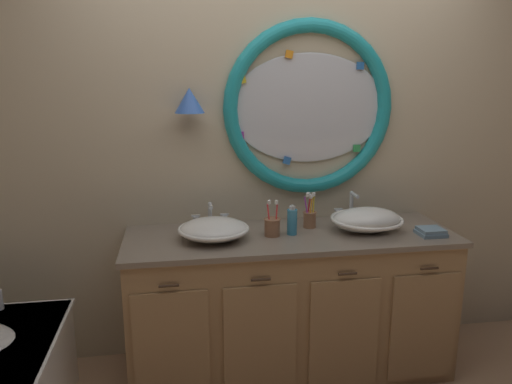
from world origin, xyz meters
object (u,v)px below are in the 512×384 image
(sink_basin_left, at_px, (214,229))
(folded_hand_towel, at_px, (431,232))
(toothbrush_holder_right, at_px, (310,218))
(soap_dispenser, at_px, (292,221))
(sink_basin_right, at_px, (367,220))
(toothbrush_holder_left, at_px, (272,226))

(sink_basin_left, bearing_deg, folded_hand_towel, -6.04)
(toothbrush_holder_right, distance_m, soap_dispenser, 0.18)
(sink_basin_right, height_order, soap_dispenser, soap_dispenser)
(toothbrush_holder_left, distance_m, folded_hand_towel, 0.90)
(toothbrush_holder_left, height_order, soap_dispenser, toothbrush_holder_left)
(sink_basin_left, relative_size, folded_hand_towel, 2.72)
(sink_basin_right, bearing_deg, folded_hand_towel, -21.15)
(sink_basin_left, relative_size, soap_dispenser, 2.24)
(toothbrush_holder_left, relative_size, soap_dispenser, 1.19)
(toothbrush_holder_left, bearing_deg, sink_basin_right, -0.88)
(toothbrush_holder_left, bearing_deg, soap_dispenser, 2.41)
(sink_basin_left, relative_size, toothbrush_holder_right, 1.84)
(sink_basin_left, bearing_deg, sink_basin_right, 0.00)
(sink_basin_left, height_order, soap_dispenser, soap_dispenser)
(soap_dispenser, bearing_deg, sink_basin_right, -1.74)
(sink_basin_right, bearing_deg, toothbrush_holder_right, 157.20)
(sink_basin_left, height_order, sink_basin_right, sink_basin_right)
(folded_hand_towel, bearing_deg, sink_basin_left, 173.96)
(toothbrush_holder_left, relative_size, folded_hand_towel, 1.44)
(folded_hand_towel, bearing_deg, toothbrush_holder_left, 171.20)
(sink_basin_left, height_order, toothbrush_holder_right, toothbrush_holder_right)
(sink_basin_right, distance_m, toothbrush_holder_left, 0.55)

